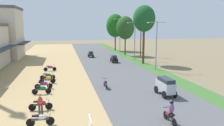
{
  "coord_description": "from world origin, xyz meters",
  "views": [
    {
      "loc": [
        -7.49,
        -8.06,
        6.58
      ],
      "look_at": [
        -0.94,
        21.07,
        1.4
      ],
      "focal_mm": 35.03,
      "sensor_mm": 36.0,
      "label": 1
    }
  ],
  "objects_px": {
    "parked_motorbike_second": "(41,104)",
    "street_signboard": "(90,126)",
    "parked_motorbike_nearest": "(41,119)",
    "car_van_silver": "(165,85)",
    "motorbike_ahead_second": "(170,112)",
    "median_tree_third": "(115,26)",
    "parked_motorbike_sixth": "(48,76)",
    "streetlamp_mid": "(135,38)",
    "streetlamp_far": "(120,33)",
    "streetlamp_near": "(157,42)",
    "motorbike_ahead_third": "(105,83)",
    "utility_pole_near": "(141,34)",
    "parked_motorbike_fourth": "(44,84)",
    "car_hatchback_charcoal": "(91,54)",
    "parked_motorbike_seventh": "(50,68)",
    "median_tree_nearest": "(144,19)",
    "median_tree_second": "(125,28)",
    "parked_motorbike_fifth": "(47,79)",
    "pedestrian_on_shoulder": "(40,103)",
    "car_hatchback_black": "(114,59)",
    "parked_motorbike_third": "(42,89)"
  },
  "relations": [
    {
      "from": "car_van_silver",
      "to": "car_hatchback_black",
      "type": "bearing_deg",
      "value": 91.5
    },
    {
      "from": "car_hatchback_charcoal",
      "to": "car_hatchback_black",
      "type": "bearing_deg",
      "value": -66.38
    },
    {
      "from": "parked_motorbike_third",
      "to": "median_tree_third",
      "type": "bearing_deg",
      "value": 65.71
    },
    {
      "from": "utility_pole_near",
      "to": "median_tree_second",
      "type": "bearing_deg",
      "value": 147.79
    },
    {
      "from": "car_hatchback_black",
      "to": "parked_motorbike_nearest",
      "type": "bearing_deg",
      "value": -114.2
    },
    {
      "from": "streetlamp_near",
      "to": "motorbike_ahead_third",
      "type": "distance_m",
      "value": 12.5
    },
    {
      "from": "parked_motorbike_sixth",
      "to": "median_tree_third",
      "type": "bearing_deg",
      "value": 61.82
    },
    {
      "from": "car_hatchback_black",
      "to": "parked_motorbike_sixth",
      "type": "bearing_deg",
      "value": -136.17
    },
    {
      "from": "parked_motorbike_second",
      "to": "pedestrian_on_shoulder",
      "type": "distance_m",
      "value": 1.01
    },
    {
      "from": "parked_motorbike_fourth",
      "to": "median_tree_third",
      "type": "bearing_deg",
      "value": 64.62
    },
    {
      "from": "parked_motorbike_third",
      "to": "median_tree_second",
      "type": "bearing_deg",
      "value": 58.34
    },
    {
      "from": "streetlamp_near",
      "to": "utility_pole_near",
      "type": "distance_m",
      "value": 15.12
    },
    {
      "from": "streetlamp_near",
      "to": "parked_motorbike_seventh",
      "type": "bearing_deg",
      "value": 170.85
    },
    {
      "from": "pedestrian_on_shoulder",
      "to": "streetlamp_mid",
      "type": "distance_m",
      "value": 28.08
    },
    {
      "from": "parked_motorbike_fourth",
      "to": "utility_pole_near",
      "type": "bearing_deg",
      "value": 49.47
    },
    {
      "from": "car_van_silver",
      "to": "motorbike_ahead_second",
      "type": "bearing_deg",
      "value": -113.13
    },
    {
      "from": "utility_pole_near",
      "to": "motorbike_ahead_third",
      "type": "relative_size",
      "value": 5.15
    },
    {
      "from": "parked_motorbike_nearest",
      "to": "parked_motorbike_seventh",
      "type": "distance_m",
      "value": 17.91
    },
    {
      "from": "street_signboard",
      "to": "motorbike_ahead_second",
      "type": "bearing_deg",
      "value": 13.59
    },
    {
      "from": "street_signboard",
      "to": "streetlamp_mid",
      "type": "xyz_separation_m",
      "value": [
        11.98,
        28.22,
        3.12
      ]
    },
    {
      "from": "median_tree_third",
      "to": "car_hatchback_black",
      "type": "bearing_deg",
      "value": -104.11
    },
    {
      "from": "parked_motorbike_fourth",
      "to": "parked_motorbike_nearest",
      "type": "bearing_deg",
      "value": -86.78
    },
    {
      "from": "parked_motorbike_second",
      "to": "street_signboard",
      "type": "height_order",
      "value": "street_signboard"
    },
    {
      "from": "street_signboard",
      "to": "median_tree_second",
      "type": "xyz_separation_m",
      "value": [
        12.05,
        34.99,
        4.9
      ]
    },
    {
      "from": "streetlamp_near",
      "to": "motorbike_ahead_third",
      "type": "bearing_deg",
      "value": -139.5
    },
    {
      "from": "car_hatchback_black",
      "to": "pedestrian_on_shoulder",
      "type": "bearing_deg",
      "value": -116.46
    },
    {
      "from": "parked_motorbike_second",
      "to": "car_hatchback_charcoal",
      "type": "height_order",
      "value": "car_hatchback_charcoal"
    },
    {
      "from": "parked_motorbike_second",
      "to": "median_tree_third",
      "type": "height_order",
      "value": "median_tree_third"
    },
    {
      "from": "streetlamp_mid",
      "to": "streetlamp_far",
      "type": "distance_m",
      "value": 11.08
    },
    {
      "from": "street_signboard",
      "to": "streetlamp_mid",
      "type": "relative_size",
      "value": 0.21
    },
    {
      "from": "median_tree_second",
      "to": "utility_pole_near",
      "type": "distance_m",
      "value": 3.68
    },
    {
      "from": "street_signboard",
      "to": "pedestrian_on_shoulder",
      "type": "xyz_separation_m",
      "value": [
        -3.09,
        4.76,
        -0.14
      ]
    },
    {
      "from": "parked_motorbike_nearest",
      "to": "median_tree_nearest",
      "type": "relative_size",
      "value": 0.18
    },
    {
      "from": "median_tree_third",
      "to": "car_van_silver",
      "type": "height_order",
      "value": "median_tree_third"
    },
    {
      "from": "parked_motorbike_third",
      "to": "car_van_silver",
      "type": "xyz_separation_m",
      "value": [
        11.35,
        -2.95,
        0.47
      ]
    },
    {
      "from": "parked_motorbike_seventh",
      "to": "median_tree_second",
      "type": "distance_m",
      "value": 21.57
    },
    {
      "from": "median_tree_nearest",
      "to": "streetlamp_mid",
      "type": "bearing_deg",
      "value": 91.11
    },
    {
      "from": "median_tree_third",
      "to": "car_hatchback_charcoal",
      "type": "height_order",
      "value": "median_tree_third"
    },
    {
      "from": "pedestrian_on_shoulder",
      "to": "car_van_silver",
      "type": "height_order",
      "value": "car_van_silver"
    },
    {
      "from": "parked_motorbike_fourth",
      "to": "median_tree_nearest",
      "type": "height_order",
      "value": "median_tree_nearest"
    },
    {
      "from": "car_hatchback_black",
      "to": "motorbike_ahead_third",
      "type": "relative_size",
      "value": 1.11
    },
    {
      "from": "parked_motorbike_sixth",
      "to": "parked_motorbike_second",
      "type": "bearing_deg",
      "value": -89.47
    },
    {
      "from": "parked_motorbike_sixth",
      "to": "parked_motorbike_seventh",
      "type": "bearing_deg",
      "value": 89.96
    },
    {
      "from": "parked_motorbike_nearest",
      "to": "median_tree_second",
      "type": "xyz_separation_m",
      "value": [
        14.96,
        32.11,
        5.46
      ]
    },
    {
      "from": "median_tree_third",
      "to": "parked_motorbike_sixth",
      "type": "bearing_deg",
      "value": -118.18
    },
    {
      "from": "car_hatchback_charcoal",
      "to": "motorbike_ahead_second",
      "type": "xyz_separation_m",
      "value": [
        1.32,
        -31.84,
        0.11
      ]
    },
    {
      "from": "parked_motorbike_fifth",
      "to": "parked_motorbike_sixth",
      "type": "relative_size",
      "value": 1.0
    },
    {
      "from": "parked_motorbike_nearest",
      "to": "car_van_silver",
      "type": "relative_size",
      "value": 0.75
    },
    {
      "from": "parked_motorbike_seventh",
      "to": "street_signboard",
      "type": "height_order",
      "value": "street_signboard"
    },
    {
      "from": "median_tree_second",
      "to": "streetlamp_far",
      "type": "relative_size",
      "value": 1.04
    }
  ]
}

